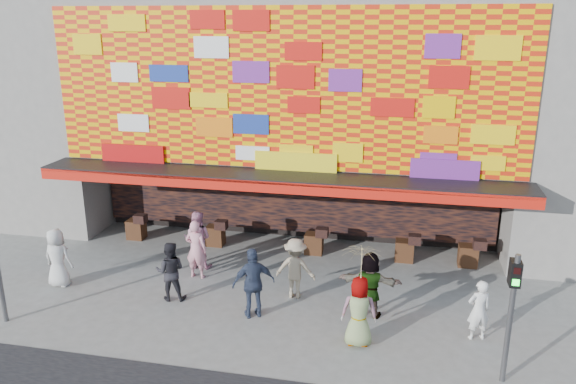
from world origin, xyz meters
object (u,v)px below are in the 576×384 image
Objects in this scene: ped_c at (170,271)px; ped_g at (359,312)px; ped_a at (58,258)px; ped_d at (295,268)px; ped_f at (369,285)px; ped_i at (197,239)px; ped_b at (196,249)px; ped_e at (254,283)px; parasol at (361,264)px; ped_h at (479,310)px; signal_right at (512,305)px.

ped_c is 5.52m from ped_g.
ped_a is 7.03m from ped_d.
ped_f is 5.91m from ped_i.
ped_b is at bearing -155.91° from ped_a.
ped_e is at bearing 178.81° from ped_a.
ped_a is 0.98× the size of parasol.
ped_a is at bearing -20.65° from ped_h.
ped_i is at bearing -18.54° from ped_f.
ped_a is 4.13m from ped_i.
ped_c is 2.22m from ped_i.
parasol reaches higher than ped_h.
ped_e is (-0.86, -1.31, 0.09)m from ped_d.
ped_a is at bearing -14.13° from ped_c.
ped_a is 1.00× the size of ped_g.
signal_right reaches higher than parasol.
ped_g reaches higher than ped_h.
ped_f is (2.98, 0.66, -0.06)m from ped_e.
ped_d is at bearing -15.56° from ped_f.
ped_b is 3.05m from ped_e.
signal_right is 3.35m from parasol.
ped_a reaches higher than ped_h.
ped_b is at bearing -33.54° from ped_g.
parasol is (8.97, -1.36, 1.24)m from ped_a.
ped_c is at bearing 85.83° from ped_b.
ped_h is at bearing 168.28° from ped_d.
ped_d is 3.70m from ped_i.
ped_f is at bearing 165.60° from ped_d.
ped_c is 2.59m from ped_e.
parasol reaches higher than ped_b.
ped_h is (4.83, -1.23, -0.10)m from ped_d.
ped_b is 5.48m from ped_f.
signal_right is at bearing 160.39° from ped_g.
ped_f is 0.97× the size of ped_i.
ped_d is 2.22m from ped_f.
ped_e is 1.09× the size of ped_g.
ped_g is at bearing 166.04° from signal_right.
ped_b is at bearing -67.87° from ped_e.
ped_b reaches higher than ped_f.
ped_h is 8.66m from ped_i.
ped_h is (11.82, -0.50, -0.10)m from ped_a.
ped_i is (-8.65, 4.27, -0.93)m from signal_right.
ped_i is 1.03× the size of parasol.
ped_g is 0.98× the size of parasol.
ped_h is (8.23, -0.38, -0.07)m from ped_c.
ped_e reaches higher than ped_f.
ped_e is at bearing 59.19° from ped_d.
ped_h is at bearing 160.86° from ped_i.
parasol reaches higher than ped_d.
ped_a is at bearing 8.52° from ped_d.
ped_i is at bearing -145.30° from ped_a.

